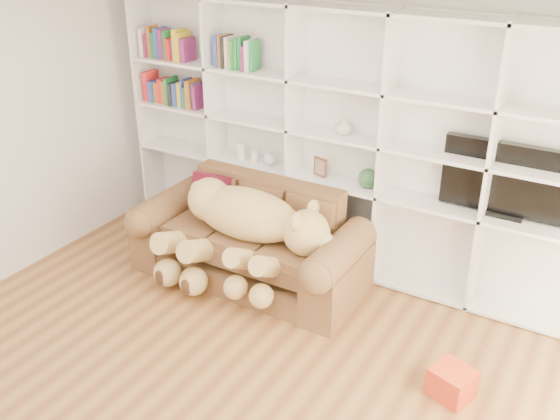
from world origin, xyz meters
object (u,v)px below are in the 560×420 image
Objects in this scene: sofa at (251,245)px; gift_box at (452,383)px; tv at (507,181)px; teddy_bear at (242,227)px.

gift_box is (2.06, -0.61, -0.22)m from sofa.
sofa is 2.05× the size of tv.
teddy_bear is 2.21m from tv.
sofa is at bearing 103.66° from teddy_bear.
teddy_bear reaches higher than gift_box.
tv is (-0.06, 1.27, 1.05)m from gift_box.
gift_box is (2.03, -0.43, -0.50)m from teddy_bear.
tv is at bearing 92.87° from gift_box.
sofa is 7.66× the size of gift_box.
tv is (1.97, 0.84, 0.55)m from teddy_bear.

